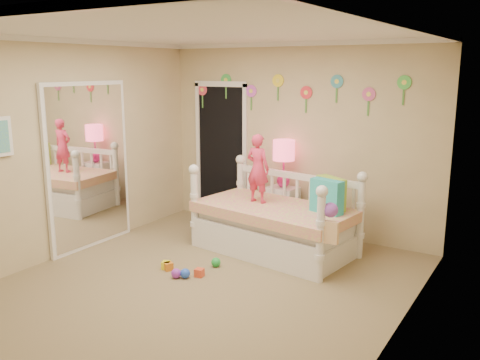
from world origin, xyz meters
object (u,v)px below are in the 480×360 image
Objects in this scene: child at (258,168)px; nightstand at (283,210)px; table_lamp at (284,156)px; daybed at (275,210)px.

nightstand is (0.01, 0.69, -0.70)m from child.
child is at bearing -85.10° from nightstand.
child is 0.98m from nightstand.
child reaches higher than table_lamp.
nightstand is 1.00× the size of table_lamp.
daybed is at bearing 176.99° from child.
table_lamp is at bearing 116.78° from daybed.
table_lamp is (0.01, 0.69, 0.06)m from child.
child is (-0.26, 0.03, 0.50)m from daybed.
daybed is at bearing -70.83° from table_lamp.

